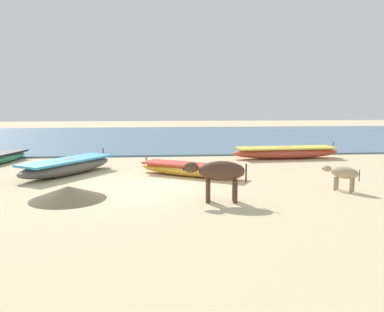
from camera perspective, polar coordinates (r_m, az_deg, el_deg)
ground at (r=11.76m, az=-6.31°, el=-4.33°), size 80.00×80.00×0.00m
sea_water at (r=27.69m, az=-5.67°, el=2.88°), size 60.00×20.00×0.08m
fishing_boat_0 at (r=14.00m, az=-18.03°, el=-1.45°), size 3.15×3.89×0.74m
fishing_boat_1 at (r=17.63m, az=13.75°, el=0.56°), size 4.99×1.36×0.72m
fishing_boat_2 at (r=17.72m, az=-26.55°, el=-0.22°), size 1.53×3.26×0.61m
fishing_boat_6 at (r=13.07m, az=-0.24°, el=-1.98°), size 3.75×2.74×0.62m
cow_adult_dark at (r=9.63m, az=4.08°, el=-2.48°), size 1.62×0.60×1.05m
calf_near_dun at (r=11.67m, az=21.57°, el=-2.43°), size 0.86×0.91×0.70m
debris_pile_0 at (r=10.46m, az=-17.97°, el=-5.24°), size 2.31×2.31×0.35m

